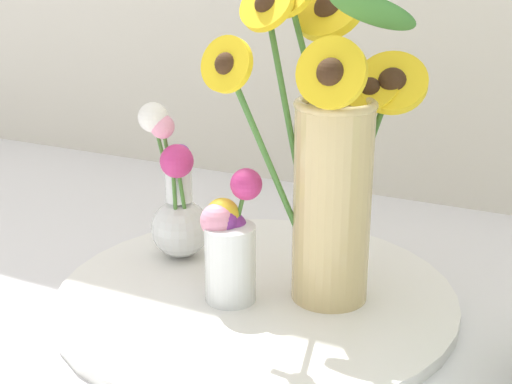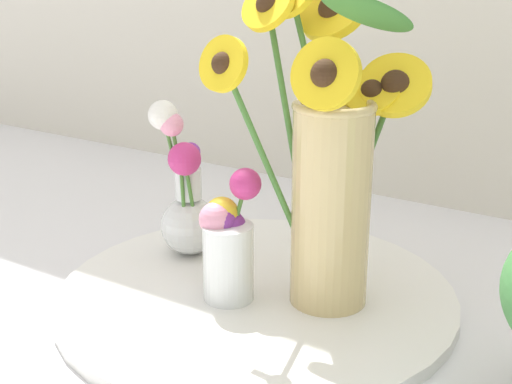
# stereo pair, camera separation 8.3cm
# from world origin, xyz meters

# --- Properties ---
(ground_plane) EXTENTS (6.00, 6.00, 0.00)m
(ground_plane) POSITION_xyz_m (0.00, 0.00, 0.00)
(ground_plane) COLOR silver
(serving_tray) EXTENTS (0.49, 0.49, 0.02)m
(serving_tray) POSITION_xyz_m (-0.01, 0.12, 0.01)
(serving_tray) COLOR white
(serving_tray) RESTS_ON ground_plane
(mason_jar_sunflowers) EXTENTS (0.24, 0.17, 0.39)m
(mason_jar_sunflowers) POSITION_xyz_m (0.07, 0.14, 0.18)
(mason_jar_sunflowers) COLOR #D1B77A
(mason_jar_sunflowers) RESTS_ON serving_tray
(vase_small_center) EXTENTS (0.07, 0.07, 0.16)m
(vase_small_center) POSITION_xyz_m (-0.03, 0.08, 0.09)
(vase_small_center) COLOR white
(vase_small_center) RESTS_ON serving_tray
(vase_bulb_right) EXTENTS (0.08, 0.08, 0.21)m
(vase_bulb_right) POSITION_xyz_m (-0.15, 0.16, 0.09)
(vase_bulb_right) COLOR white
(vase_bulb_right) RESTS_ON serving_tray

